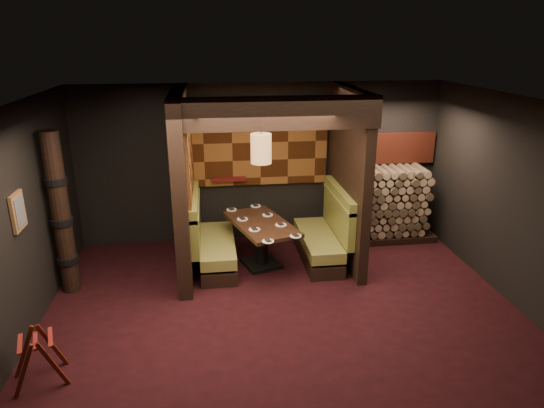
{
  "coord_description": "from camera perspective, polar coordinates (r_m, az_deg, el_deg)",
  "views": [
    {
      "loc": [
        -0.92,
        -5.67,
        3.62
      ],
      "look_at": [
        0.0,
        1.3,
        1.15
      ],
      "focal_mm": 32.0,
      "sensor_mm": 36.0,
      "label": 1
    }
  ],
  "objects": [
    {
      "name": "header_beam",
      "position": [
        6.51,
        0.48,
        10.61
      ],
      "size": [
        2.85,
        0.18,
        0.44
      ],
      "primitive_type": "cube",
      "color": "black",
      "rests_on": "partition_left"
    },
    {
      "name": "place_settings",
      "position": [
        7.78,
        -1.27,
        -2.09
      ],
      "size": [
        1.07,
        1.73,
        0.03
      ],
      "color": "white",
      "rests_on": "dining_table"
    },
    {
      "name": "partition_left",
      "position": [
        7.65,
        -10.43,
        2.37
      ],
      "size": [
        0.2,
        2.2,
        2.85
      ],
      "primitive_type": "cube",
      "color": "black",
      "rests_on": "floor"
    },
    {
      "name": "booth_bench_right",
      "position": [
        8.21,
        6.15,
        -3.86
      ],
      "size": [
        0.68,
        1.6,
        1.14
      ],
      "color": "black",
      "rests_on": "floor"
    },
    {
      "name": "booth_bench_left",
      "position": [
        8.0,
        -7.2,
        -4.55
      ],
      "size": [
        0.68,
        1.6,
        1.14
      ],
      "color": "black",
      "rests_on": "floor"
    },
    {
      "name": "firewood_stack",
      "position": [
        9.12,
        13.49,
        0.01
      ],
      "size": [
        1.73,
        0.7,
        1.36
      ],
      "color": "black",
      "rests_on": "floor"
    },
    {
      "name": "luggage_rack",
      "position": [
        6.07,
        -25.8,
        -15.79
      ],
      "size": [
        0.68,
        0.57,
        0.64
      ],
      "color": "#451309",
      "rests_on": "floor"
    },
    {
      "name": "wall_front",
      "position": [
        3.76,
        8.48,
        -16.6
      ],
      "size": [
        6.5,
        0.02,
        2.85
      ],
      "primitive_type": "cube",
      "color": "black",
      "rests_on": "ground"
    },
    {
      "name": "dining_table",
      "position": [
        7.87,
        -1.25,
        -3.76
      ],
      "size": [
        1.19,
        1.62,
        0.76
      ],
      "color": "black",
      "rests_on": "floor"
    },
    {
      "name": "tapa_side_panel",
      "position": [
        7.71,
        -9.67,
        5.81
      ],
      "size": [
        0.04,
        1.85,
        1.45
      ],
      "primitive_type": "cube",
      "color": "brown",
      "rests_on": "partition_left"
    },
    {
      "name": "bay_front_post",
      "position": [
        8.27,
        9.01,
        3.72
      ],
      "size": [
        0.08,
        0.08,
        2.85
      ],
      "primitive_type": "cube",
      "color": "black",
      "rests_on": "floor"
    },
    {
      "name": "wall_left",
      "position": [
        6.51,
        -28.07,
        -2.72
      ],
      "size": [
        0.02,
        5.5,
        2.85
      ],
      "primitive_type": "cube",
      "color": "black",
      "rests_on": "ground"
    },
    {
      "name": "framed_picture",
      "position": [
        6.52,
        -27.7,
        -0.79
      ],
      "size": [
        0.05,
        0.36,
        0.46
      ],
      "color": "olive",
      "rests_on": "wall_left"
    },
    {
      "name": "floor",
      "position": [
        6.79,
        1.47,
        -12.94
      ],
      "size": [
        6.5,
        5.5,
        0.02
      ],
      "primitive_type": "cube",
      "color": "black",
      "rests_on": "ground"
    },
    {
      "name": "wall_right",
      "position": [
        7.38,
        27.46,
        -0.2
      ],
      "size": [
        0.02,
        5.5,
        2.85
      ],
      "primitive_type": "cube",
      "color": "black",
      "rests_on": "ground"
    },
    {
      "name": "partition_right",
      "position": [
        8.0,
        8.9,
        3.2
      ],
      "size": [
        0.15,
        2.1,
        2.85
      ],
      "primitive_type": "cube",
      "color": "black",
      "rests_on": "floor"
    },
    {
      "name": "mosaic_header",
      "position": [
        9.16,
        13.24,
        6.37
      ],
      "size": [
        1.83,
        0.1,
        0.56
      ],
      "primitive_type": "cube",
      "color": "maroon",
      "rests_on": "wall_back"
    },
    {
      "name": "totem_column",
      "position": [
        7.5,
        -23.56,
        -1.25
      ],
      "size": [
        0.31,
        0.31,
        2.4
      ],
      "color": "black",
      "rests_on": "floor"
    },
    {
      "name": "lacquer_shelf",
      "position": [
        8.68,
        -5.11,
        2.94
      ],
      "size": [
        0.6,
        0.12,
        0.07
      ],
      "primitive_type": "cube",
      "color": "#5C1414",
      "rests_on": "wall_back"
    },
    {
      "name": "wall_back",
      "position": [
        8.76,
        -1.25,
        4.84
      ],
      "size": [
        6.5,
        0.02,
        2.85
      ],
      "primitive_type": "cube",
      "color": "black",
      "rests_on": "ground"
    },
    {
      "name": "pendant_lamp",
      "position": [
        7.38,
        -1.29,
        6.54
      ],
      "size": [
        0.32,
        0.32,
        1.09
      ],
      "color": "#B07A46",
      "rests_on": "ceiling"
    },
    {
      "name": "tapa_back_panel",
      "position": [
        8.62,
        -1.4,
        7.29
      ],
      "size": [
        2.4,
        0.06,
        1.55
      ],
      "primitive_type": "cube",
      "color": "brown",
      "rests_on": "wall_back"
    },
    {
      "name": "ceiling",
      "position": [
        5.79,
        1.72,
        11.82
      ],
      "size": [
        6.5,
        5.5,
        0.02
      ],
      "primitive_type": "cube",
      "color": "black",
      "rests_on": "ground"
    }
  ]
}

